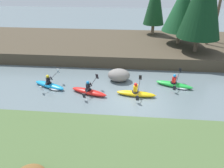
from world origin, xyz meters
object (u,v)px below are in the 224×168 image
Objects in this scene: kayaker_trailing at (89,91)px; boulder_midstream at (119,75)px; kayaker_far_back at (51,85)px; kayaker_middle at (136,93)px; kayaker_lead at (176,85)px.

kayaker_trailing reaches higher than boulder_midstream.
kayaker_trailing is 1.01× the size of kayaker_far_back.
kayaker_middle is 3.31m from kayaker_trailing.
kayaker_lead is 6.47m from kayaker_trailing.
kayaker_far_back is (-3.05, 0.68, -0.02)m from kayaker_trailing.
kayaker_lead is 4.37m from boulder_midstream.
kayaker_far_back is at bearing -173.65° from kayaker_trailing.
kayaker_far_back is at bearing -154.68° from kayaker_lead.
kayaker_middle and kayaker_trailing have the same top height.
kayaker_middle is 6.39m from kayaker_far_back.
kayaker_middle and kayaker_far_back have the same top height.
kayaker_middle is 1.61× the size of boulder_midstream.
boulder_midstream is (4.99, 1.64, 0.29)m from kayaker_far_back.
kayaker_middle is at bearing -131.73° from kayaker_lead.
kayaker_trailing is 3.04m from boulder_midstream.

